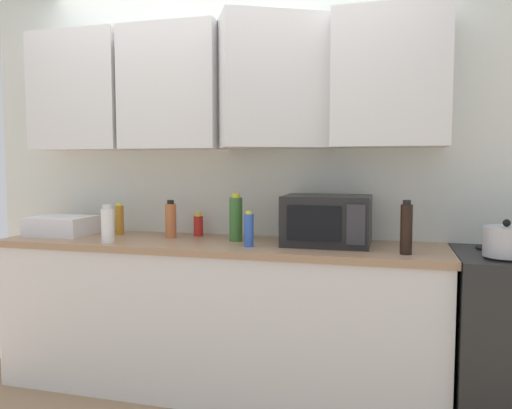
% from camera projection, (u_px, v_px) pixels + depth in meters
% --- Properties ---
extents(wall_back_with_cabinets, '(3.50, 0.57, 2.60)m').
position_uv_depth(wall_back_with_cabinets, '(228.00, 128.00, 3.11)').
color(wall_back_with_cabinets, silver).
rests_on(wall_back_with_cabinets, ground_plane).
extents(counter_run, '(2.63, 0.63, 0.90)m').
position_uv_depth(counter_run, '(217.00, 316.00, 2.98)').
color(counter_run, silver).
rests_on(counter_run, ground_plane).
extents(kettle, '(0.21, 0.21, 0.18)m').
position_uv_depth(kettle, '(506.00, 241.00, 2.38)').
color(kettle, '#B2B2B7').
rests_on(kettle, stove_range).
extents(microwave, '(0.48, 0.37, 0.28)m').
position_uv_depth(microwave, '(327.00, 220.00, 2.81)').
color(microwave, black).
rests_on(microwave, counter_run).
extents(dish_rack, '(0.38, 0.30, 0.12)m').
position_uv_depth(dish_rack, '(62.00, 226.00, 3.22)').
color(dish_rack, silver).
rests_on(dish_rack, counter_run).
extents(bottle_soy_dark, '(0.06, 0.06, 0.28)m').
position_uv_depth(bottle_soy_dark, '(406.00, 228.00, 2.50)').
color(bottle_soy_dark, black).
rests_on(bottle_soy_dark, counter_run).
extents(bottle_green_oil, '(0.08, 0.08, 0.28)m').
position_uv_depth(bottle_green_oil, '(236.00, 219.00, 2.95)').
color(bottle_green_oil, '#386B2D').
rests_on(bottle_green_oil, counter_run).
extents(bottle_amber_vinegar, '(0.06, 0.06, 0.20)m').
position_uv_depth(bottle_amber_vinegar, '(119.00, 220.00, 3.23)').
color(bottle_amber_vinegar, '#AD701E').
rests_on(bottle_amber_vinegar, counter_run).
extents(bottle_red_sauce, '(0.06, 0.06, 0.15)m').
position_uv_depth(bottle_red_sauce, '(198.00, 225.00, 3.17)').
color(bottle_red_sauce, red).
rests_on(bottle_red_sauce, counter_run).
extents(bottle_blue_cleaner, '(0.05, 0.05, 0.20)m').
position_uv_depth(bottle_blue_cleaner, '(249.00, 230.00, 2.74)').
color(bottle_blue_cleaner, '#2D56B7').
rests_on(bottle_blue_cleaner, counter_run).
extents(bottle_spice_jar, '(0.07, 0.07, 0.23)m').
position_uv_depth(bottle_spice_jar, '(171.00, 220.00, 3.10)').
color(bottle_spice_jar, '#BC6638').
rests_on(bottle_spice_jar, counter_run).
extents(bottle_white_jar, '(0.07, 0.07, 0.22)m').
position_uv_depth(bottle_white_jar, '(107.00, 225.00, 2.89)').
color(bottle_white_jar, white).
rests_on(bottle_white_jar, counter_run).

